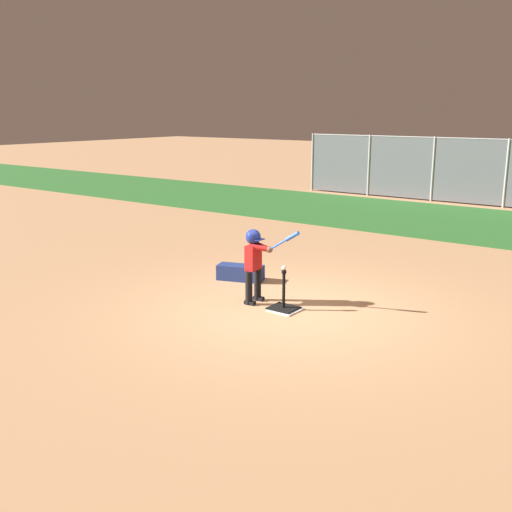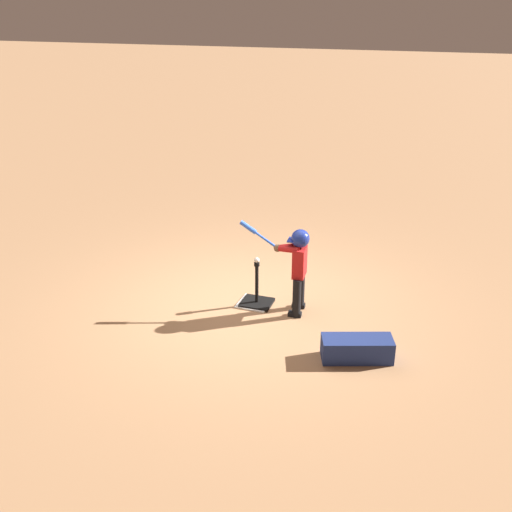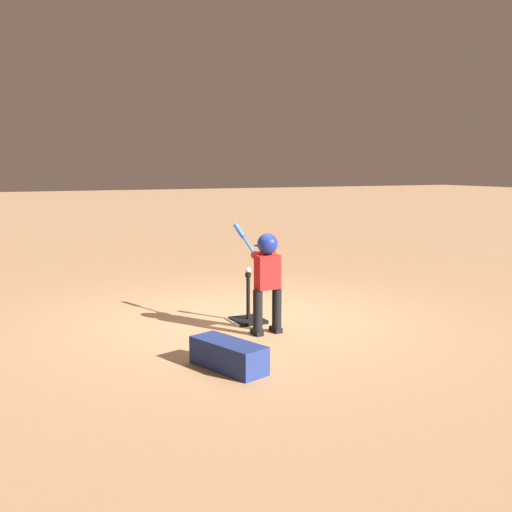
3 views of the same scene
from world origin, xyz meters
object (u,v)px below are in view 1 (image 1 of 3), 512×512
object	(u,v)px
batting_tee	(284,304)
equipment_bag	(240,273)
bleachers_left_center	(364,178)
baseball	(284,268)
batter_child	(255,256)

from	to	relation	value
batting_tee	equipment_bag	world-z (taller)	batting_tee
bleachers_left_center	baseball	bearing A→B (deg)	-68.55
batter_child	bleachers_left_center	xyz separation A→B (m)	(-4.85, 13.79, -0.30)
batting_tee	bleachers_left_center	size ratio (longest dim) A/B	0.17
batting_tee	equipment_bag	distance (m)	1.83
batter_child	bleachers_left_center	distance (m)	14.62
batting_tee	baseball	xyz separation A→B (m)	(0.00, 0.00, 0.59)
baseball	equipment_bag	world-z (taller)	baseball
baseball	batting_tee	bearing A→B (deg)	-153.43
batting_tee	baseball	bearing A→B (deg)	26.57
baseball	equipment_bag	xyz separation A→B (m)	(-1.57, 0.94, -0.54)
bleachers_left_center	equipment_bag	bearing A→B (deg)	-73.33
bleachers_left_center	batter_child	bearing A→B (deg)	-70.61
batting_tee	bleachers_left_center	world-z (taller)	bleachers_left_center
baseball	bleachers_left_center	size ratio (longest dim) A/B	0.02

